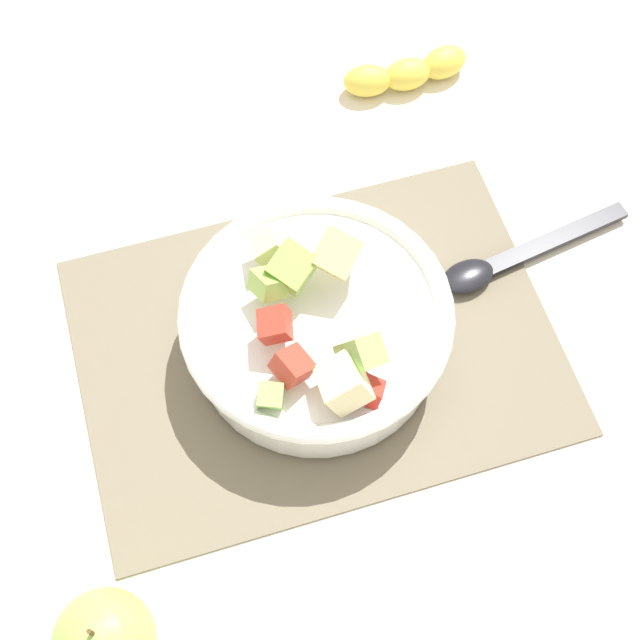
# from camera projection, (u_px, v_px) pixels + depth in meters

# --- Properties ---
(ground_plane) EXTENTS (2.40, 2.40, 0.00)m
(ground_plane) POSITION_uv_depth(u_px,v_px,m) (317.00, 346.00, 0.86)
(ground_plane) COLOR silver
(placemat) EXTENTS (0.46, 0.33, 0.01)m
(placemat) POSITION_uv_depth(u_px,v_px,m) (317.00, 345.00, 0.85)
(placemat) COLOR #756B56
(placemat) RESTS_ON ground_plane
(salad_bowl) EXTENTS (0.25, 0.25, 0.13)m
(salad_bowl) POSITION_uv_depth(u_px,v_px,m) (320.00, 325.00, 0.81)
(salad_bowl) COLOR white
(salad_bowl) RESTS_ON placemat
(serving_spoon) EXTENTS (0.22, 0.06, 0.01)m
(serving_spoon) POSITION_uv_depth(u_px,v_px,m) (506.00, 260.00, 0.89)
(serving_spoon) COLOR black
(serving_spoon) RESTS_ON placemat
(banana_whole) EXTENTS (0.15, 0.05, 0.04)m
(banana_whole) POSITION_uv_depth(u_px,v_px,m) (406.00, 72.00, 0.99)
(banana_whole) COLOR yellow
(banana_whole) RESTS_ON ground_plane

